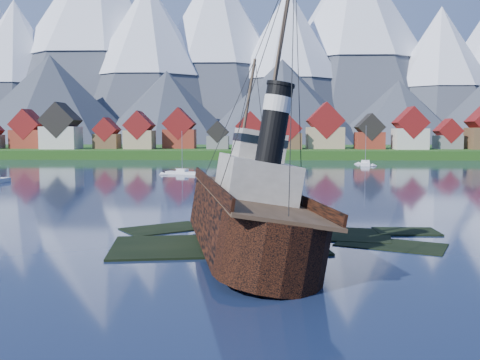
{
  "coord_description": "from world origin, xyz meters",
  "views": [
    {
      "loc": [
        0.27,
        -47.08,
        9.98
      ],
      "look_at": [
        -1.35,
        6.0,
        5.0
      ],
      "focal_mm": 40.0,
      "sensor_mm": 36.0,
      "label": 1
    }
  ],
  "objects": [
    {
      "name": "ground",
      "position": [
        0.0,
        0.0,
        0.0
      ],
      "size": [
        1400.0,
        1400.0,
        0.0
      ],
      "primitive_type": "plane",
      "color": "#16213E",
      "rests_on": "ground"
    },
    {
      "name": "shoal",
      "position": [
        1.78,
        2.15,
        -0.35
      ],
      "size": [
        31.71,
        21.24,
        1.14
      ],
      "color": "black",
      "rests_on": "ground"
    },
    {
      "name": "shore_bank",
      "position": [
        0.0,
        170.0,
        0.0
      ],
      "size": [
        600.0,
        80.0,
        3.2
      ],
      "primitive_type": "cube",
      "color": "#174D16",
      "rests_on": "ground"
    },
    {
      "name": "seawall",
      "position": [
        0.0,
        132.0,
        0.0
      ],
      "size": [
        600.0,
        2.5,
        2.0
      ],
      "primitive_type": "cube",
      "color": "#3F3D38",
      "rests_on": "ground"
    },
    {
      "name": "town",
      "position": [
        -33.12,
        152.18,
        8.99
      ],
      "size": [
        250.96,
        16.69,
        17.3
      ],
      "color": "maroon",
      "rests_on": "ground"
    },
    {
      "name": "mountains",
      "position": [
        -0.79,
        481.26,
        89.34
      ],
      "size": [
        965.0,
        340.0,
        205.0
      ],
      "color": "#2D333D",
      "rests_on": "ground"
    },
    {
      "name": "tugboat_wreck",
      "position": [
        -1.01,
        -1.29,
        3.1
      ],
      "size": [
        7.24,
        31.19,
        24.71
      ],
      "rotation": [
        0.0,
        0.16,
        0.19
      ],
      "color": "black",
      "rests_on": "ground"
    },
    {
      "name": "sailboat_c",
      "position": [
        -16.48,
        72.88,
        0.23
      ],
      "size": [
        8.05,
        5.0,
        10.21
      ],
      "rotation": [
        0.0,
        0.0,
        1.16
      ],
      "color": "silver",
      "rests_on": "ground"
    },
    {
      "name": "sailboat_e",
      "position": [
        31.31,
        105.66,
        0.26
      ],
      "size": [
        4.5,
        10.45,
        11.78
      ],
      "rotation": [
        0.0,
        0.0,
        -0.2
      ],
      "color": "silver",
      "rests_on": "ground"
    }
  ]
}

